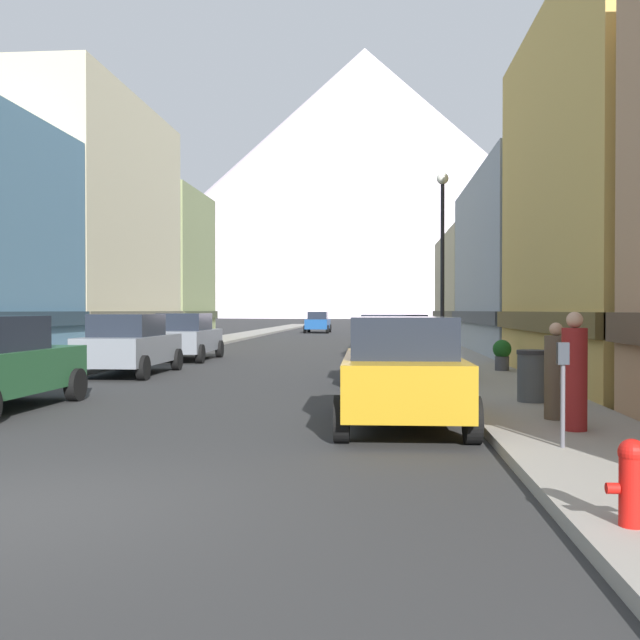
{
  "coord_description": "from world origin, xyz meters",
  "views": [
    {
      "loc": [
        3.41,
        -6.41,
        1.88
      ],
      "look_at": [
        0.06,
        35.46,
        1.32
      ],
      "focal_mm": 40.32,
      "sensor_mm": 36.0,
      "label": 1
    }
  ],
  "objects_px": {
    "pedestrian_0": "(556,375)",
    "car_left_2": "(186,336)",
    "car_right_1": "(392,349)",
    "fire_hydrant_near": "(632,480)",
    "pedestrian_1": "(574,375)",
    "parking_meter_near": "(563,379)",
    "car_right_0": "(401,371)",
    "streetlamp_right": "(442,240)",
    "car_left_1": "(130,344)",
    "potted_plant_0": "(502,353)",
    "car_driving_0": "(318,322)",
    "trash_bin_right": "(532,376)"
  },
  "relations": [
    {
      "from": "pedestrian_0",
      "to": "car_left_2",
      "type": "bearing_deg",
      "value": 123.93
    },
    {
      "from": "car_right_1",
      "to": "pedestrian_0",
      "type": "bearing_deg",
      "value": -70.37
    },
    {
      "from": "fire_hydrant_near",
      "to": "pedestrian_1",
      "type": "xyz_separation_m",
      "value": [
        0.8,
        4.69,
        0.42
      ]
    },
    {
      "from": "parking_meter_near",
      "to": "car_right_0",
      "type": "bearing_deg",
      "value": 127.76
    },
    {
      "from": "car_right_0",
      "to": "car_right_1",
      "type": "distance_m",
      "value": 6.76
    },
    {
      "from": "car_right_1",
      "to": "parking_meter_near",
      "type": "height_order",
      "value": "car_right_1"
    },
    {
      "from": "pedestrian_0",
      "to": "streetlamp_right",
      "type": "relative_size",
      "value": 0.26
    },
    {
      "from": "car_left_1",
      "to": "car_left_2",
      "type": "bearing_deg",
      "value": 90.0
    },
    {
      "from": "car_left_1",
      "to": "pedestrian_0",
      "type": "xyz_separation_m",
      "value": [
        10.05,
        -8.74,
        -0.05
      ]
    },
    {
      "from": "car_right_0",
      "to": "car_left_1",
      "type": "bearing_deg",
      "value": 131.36
    },
    {
      "from": "potted_plant_0",
      "to": "pedestrian_0",
      "type": "relative_size",
      "value": 0.58
    },
    {
      "from": "parking_meter_near",
      "to": "car_driving_0",
      "type": "bearing_deg",
      "value": 98.19
    },
    {
      "from": "car_left_1",
      "to": "car_right_1",
      "type": "bearing_deg",
      "value": -13.82
    },
    {
      "from": "parking_meter_near",
      "to": "trash_bin_right",
      "type": "xyz_separation_m",
      "value": [
        0.6,
        4.62,
        -0.37
      ]
    },
    {
      "from": "fire_hydrant_near",
      "to": "parking_meter_near",
      "type": "height_order",
      "value": "parking_meter_near"
    },
    {
      "from": "car_right_1",
      "to": "fire_hydrant_near",
      "type": "xyz_separation_m",
      "value": [
        1.65,
        -12.63,
        -0.37
      ]
    },
    {
      "from": "car_left_2",
      "to": "streetlamp_right",
      "type": "height_order",
      "value": "streetlamp_right"
    },
    {
      "from": "car_driving_0",
      "to": "parking_meter_near",
      "type": "height_order",
      "value": "car_driving_0"
    },
    {
      "from": "car_right_1",
      "to": "trash_bin_right",
      "type": "distance_m",
      "value": 5.32
    },
    {
      "from": "potted_plant_0",
      "to": "pedestrian_0",
      "type": "bearing_deg",
      "value": -94.58
    },
    {
      "from": "car_left_2",
      "to": "trash_bin_right",
      "type": "xyz_separation_m",
      "value": [
        10.15,
        -12.73,
        -0.26
      ]
    },
    {
      "from": "potted_plant_0",
      "to": "car_right_1",
      "type": "bearing_deg",
      "value": -142.12
    },
    {
      "from": "car_left_1",
      "to": "parking_meter_near",
      "type": "xyz_separation_m",
      "value": [
        9.55,
        -11.15,
        0.11
      ]
    },
    {
      "from": "pedestrian_1",
      "to": "trash_bin_right",
      "type": "bearing_deg",
      "value": 88.25
    },
    {
      "from": "car_driving_0",
      "to": "car_right_0",
      "type": "bearing_deg",
      "value": -83.65
    },
    {
      "from": "potted_plant_0",
      "to": "pedestrian_1",
      "type": "relative_size",
      "value": 0.52
    },
    {
      "from": "trash_bin_right",
      "to": "car_left_2",
      "type": "bearing_deg",
      "value": 128.56
    },
    {
      "from": "car_left_2",
      "to": "streetlamp_right",
      "type": "relative_size",
      "value": 0.75
    },
    {
      "from": "fire_hydrant_near",
      "to": "potted_plant_0",
      "type": "relative_size",
      "value": 0.79
    },
    {
      "from": "parking_meter_near",
      "to": "pedestrian_1",
      "type": "height_order",
      "value": "pedestrian_1"
    },
    {
      "from": "pedestrian_0",
      "to": "streetlamp_right",
      "type": "xyz_separation_m",
      "value": [
        -0.9,
        10.02,
        3.13
      ]
    },
    {
      "from": "streetlamp_right",
      "to": "parking_meter_near",
      "type": "bearing_deg",
      "value": -88.16
    },
    {
      "from": "pedestrian_1",
      "to": "parking_meter_near",
      "type": "bearing_deg",
      "value": -110.51
    },
    {
      "from": "trash_bin_right",
      "to": "potted_plant_0",
      "type": "distance_m",
      "value": 7.18
    },
    {
      "from": "fire_hydrant_near",
      "to": "pedestrian_1",
      "type": "distance_m",
      "value": 4.77
    },
    {
      "from": "car_left_1",
      "to": "fire_hydrant_near",
      "type": "relative_size",
      "value": 6.26
    },
    {
      "from": "car_driving_0",
      "to": "fire_hydrant_near",
      "type": "relative_size",
      "value": 6.25
    },
    {
      "from": "car_left_2",
      "to": "pedestrian_1",
      "type": "relative_size",
      "value": 2.58
    },
    {
      "from": "fire_hydrant_near",
      "to": "pedestrian_0",
      "type": "distance_m",
      "value": 5.83
    },
    {
      "from": "parking_meter_near",
      "to": "car_left_2",
      "type": "bearing_deg",
      "value": 118.83
    },
    {
      "from": "car_driving_0",
      "to": "pedestrian_0",
      "type": "distance_m",
      "value": 49.28
    },
    {
      "from": "parking_meter_near",
      "to": "pedestrian_0",
      "type": "xyz_separation_m",
      "value": [
        0.5,
        2.41,
        -0.16
      ]
    },
    {
      "from": "parking_meter_near",
      "to": "trash_bin_right",
      "type": "height_order",
      "value": "parking_meter_near"
    },
    {
      "from": "car_right_0",
      "to": "trash_bin_right",
      "type": "distance_m",
      "value": 3.31
    },
    {
      "from": "car_right_1",
      "to": "trash_bin_right",
      "type": "relative_size",
      "value": 4.52
    },
    {
      "from": "car_left_2",
      "to": "car_right_1",
      "type": "relative_size",
      "value": 1.0
    },
    {
      "from": "parking_meter_near",
      "to": "pedestrian_1",
      "type": "xyz_separation_m",
      "value": [
        0.5,
        1.34,
        -0.07
      ]
    },
    {
      "from": "pedestrian_1",
      "to": "streetlamp_right",
      "type": "bearing_deg",
      "value": 94.64
    },
    {
      "from": "parking_meter_near",
      "to": "trash_bin_right",
      "type": "distance_m",
      "value": 4.67
    },
    {
      "from": "car_left_2",
      "to": "car_right_0",
      "type": "bearing_deg",
      "value": -62.87
    }
  ]
}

